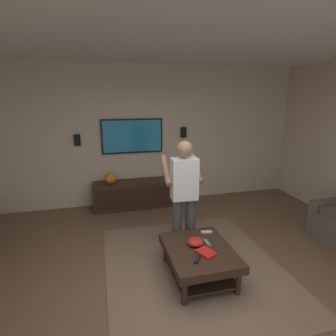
% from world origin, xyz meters
% --- Properties ---
extents(ground_plane, '(8.15, 8.15, 0.00)m').
position_xyz_m(ground_plane, '(0.00, 0.00, 0.00)').
color(ground_plane, brown).
extents(wall_back_tv, '(0.10, 7.00, 2.86)m').
position_xyz_m(wall_back_tv, '(3.09, 0.00, 1.43)').
color(wall_back_tv, '#C6B299').
rests_on(wall_back_tv, ground).
extents(ceiling_slab, '(6.27, 7.00, 0.10)m').
position_xyz_m(ceiling_slab, '(0.00, 0.00, 2.91)').
color(ceiling_slab, white).
extents(area_rug, '(2.62, 2.27, 0.01)m').
position_xyz_m(area_rug, '(0.48, -0.27, 0.01)').
color(area_rug, '#7A604C').
rests_on(area_rug, ground).
extents(coffee_table, '(1.00, 0.80, 0.40)m').
position_xyz_m(coffee_table, '(0.28, -0.27, 0.30)').
color(coffee_table, '#332116').
rests_on(coffee_table, ground).
extents(media_console, '(0.45, 1.70, 0.55)m').
position_xyz_m(media_console, '(2.75, 0.18, 0.28)').
color(media_console, '#332116').
rests_on(media_console, ground).
extents(tv, '(0.05, 1.24, 0.70)m').
position_xyz_m(tv, '(2.99, 0.18, 1.44)').
color(tv, black).
extents(person_standing, '(0.55, 0.55, 1.64)m').
position_xyz_m(person_standing, '(0.92, -0.26, 0.93)').
color(person_standing, '#3F3F3F').
rests_on(person_standing, ground).
extents(bowl, '(0.20, 0.20, 0.09)m').
position_xyz_m(bowl, '(0.37, -0.25, 0.45)').
color(bowl, red).
rests_on(bowl, coffee_table).
extents(remote_white, '(0.07, 0.16, 0.02)m').
position_xyz_m(remote_white, '(0.63, -0.51, 0.41)').
color(remote_white, white).
rests_on(remote_white, coffee_table).
extents(remote_black, '(0.15, 0.12, 0.02)m').
position_xyz_m(remote_black, '(0.05, -0.15, 0.41)').
color(remote_black, black).
rests_on(remote_black, coffee_table).
extents(remote_grey, '(0.15, 0.05, 0.02)m').
position_xyz_m(remote_grey, '(0.36, -0.40, 0.41)').
color(remote_grey, slate).
rests_on(remote_grey, coffee_table).
extents(book, '(0.26, 0.23, 0.04)m').
position_xyz_m(book, '(0.14, -0.30, 0.42)').
color(book, red).
rests_on(book, coffee_table).
extents(vase_round, '(0.22, 0.22, 0.22)m').
position_xyz_m(vase_round, '(2.72, 0.68, 0.66)').
color(vase_round, orange).
rests_on(vase_round, media_console).
extents(wall_speaker_left, '(0.06, 0.12, 0.22)m').
position_xyz_m(wall_speaker_left, '(3.01, -0.91, 1.49)').
color(wall_speaker_left, black).
extents(wall_speaker_right, '(0.06, 0.12, 0.22)m').
position_xyz_m(wall_speaker_right, '(3.01, 1.26, 1.40)').
color(wall_speaker_right, black).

